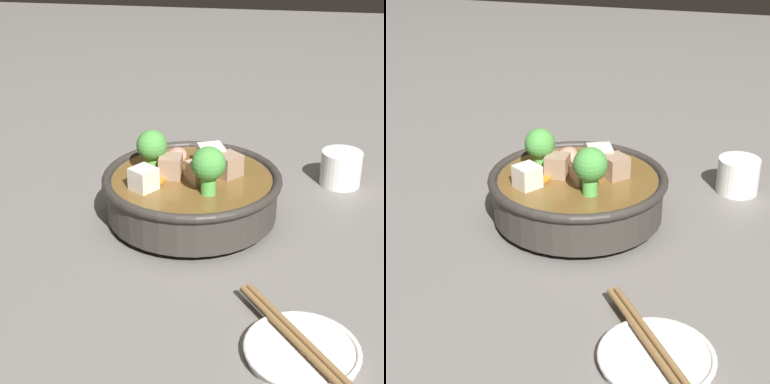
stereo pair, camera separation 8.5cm
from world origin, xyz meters
TOP-DOWN VIEW (x-y plane):
  - ground_plane at (0.00, 0.00)m, footprint 3.00×3.00m
  - stirfry_bowl at (0.00, -0.00)m, footprint 0.24×0.24m
  - side_saucer at (0.26, 0.15)m, footprint 0.11×0.11m
  - tea_cup at (-0.14, 0.20)m, footprint 0.06×0.06m
  - chopsticks_pair at (0.26, 0.15)m, footprint 0.18×0.14m

SIDE VIEW (x-z plane):
  - ground_plane at x=0.00m, z-range 0.00..0.00m
  - side_saucer at x=0.26m, z-range 0.00..0.01m
  - chopsticks_pair at x=0.26m, z-range 0.01..0.02m
  - tea_cup at x=-0.14m, z-range 0.00..0.05m
  - stirfry_bowl at x=0.00m, z-range -0.02..0.11m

